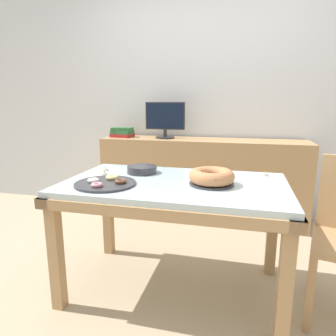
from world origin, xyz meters
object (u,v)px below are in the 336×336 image
(book_stack, at_px, (122,132))
(plate_stack, at_px, (142,169))
(tealight_centre, at_px, (104,173))
(tealight_right_edge, at_px, (105,169))
(tealight_near_front, at_px, (265,174))
(pastry_platter, at_px, (106,183))
(cake_chocolate_round, at_px, (212,177))
(computer_monitor, at_px, (165,120))

(book_stack, xyz_separation_m, plate_stack, (0.61, -1.13, -0.14))
(book_stack, height_order, tealight_centre, book_stack)
(tealight_right_edge, bearing_deg, tealight_near_front, 6.36)
(plate_stack, xyz_separation_m, tealight_near_front, (0.84, 0.13, -0.01))
(pastry_platter, xyz_separation_m, tealight_centre, (-0.12, 0.23, -0.00))
(tealight_centre, height_order, tealight_near_front, same)
(cake_chocolate_round, bearing_deg, plate_stack, 159.43)
(cake_chocolate_round, height_order, tealight_right_edge, cake_chocolate_round)
(pastry_platter, distance_m, tealight_centre, 0.26)
(plate_stack, bearing_deg, book_stack, 118.50)
(pastry_platter, bearing_deg, tealight_near_front, 26.52)
(pastry_platter, xyz_separation_m, tealight_near_front, (0.95, 0.48, -0.00))
(computer_monitor, height_order, tealight_right_edge, computer_monitor)
(cake_chocolate_round, xyz_separation_m, tealight_right_edge, (-0.79, 0.19, -0.04))
(pastry_platter, xyz_separation_m, tealight_right_edge, (-0.17, 0.35, -0.00))
(plate_stack, distance_m, tealight_right_edge, 0.28)
(pastry_platter, bearing_deg, tealight_right_edge, 115.91)
(book_stack, xyz_separation_m, tealight_right_edge, (0.33, -1.13, -0.15))
(plate_stack, bearing_deg, cake_chocolate_round, -20.57)
(computer_monitor, distance_m, tealight_right_edge, 1.18)
(cake_chocolate_round, bearing_deg, computer_monitor, 115.69)
(tealight_near_front, distance_m, tealight_right_edge, 1.13)
(computer_monitor, bearing_deg, tealight_centre, -94.97)
(cake_chocolate_round, height_order, tealight_near_front, cake_chocolate_round)
(computer_monitor, relative_size, pastry_platter, 1.15)
(computer_monitor, bearing_deg, cake_chocolate_round, -64.31)
(cake_chocolate_round, bearing_deg, tealight_near_front, 43.92)
(book_stack, height_order, tealight_right_edge, book_stack)
(tealight_near_front, relative_size, tealight_right_edge, 1.00)
(pastry_platter, relative_size, tealight_right_edge, 9.25)
(computer_monitor, height_order, cake_chocolate_round, computer_monitor)
(book_stack, bearing_deg, tealight_right_edge, -73.66)
(computer_monitor, xyz_separation_m, book_stack, (-0.49, 0.00, -0.14))
(tealight_centre, bearing_deg, computer_monitor, 85.03)
(plate_stack, distance_m, tealight_near_front, 0.85)
(computer_monitor, bearing_deg, pastry_platter, -89.51)
(pastry_platter, height_order, plate_stack, plate_stack)
(book_stack, relative_size, cake_chocolate_round, 0.88)
(cake_chocolate_round, relative_size, tealight_right_edge, 6.91)
(book_stack, xyz_separation_m, tealight_centre, (0.38, -1.25, -0.15))
(cake_chocolate_round, distance_m, tealight_near_front, 0.46)
(plate_stack, height_order, tealight_right_edge, plate_stack)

